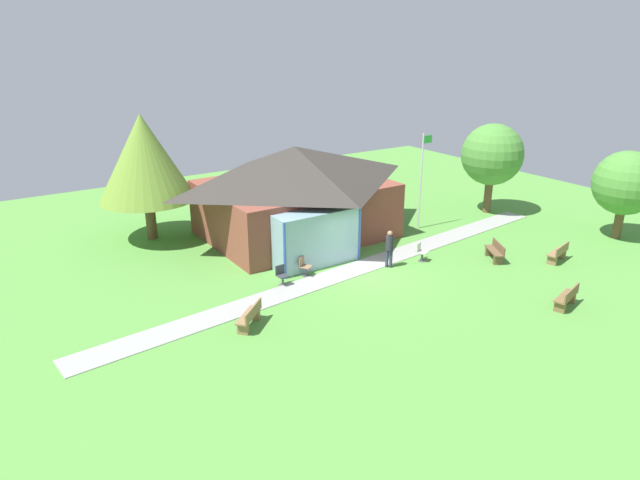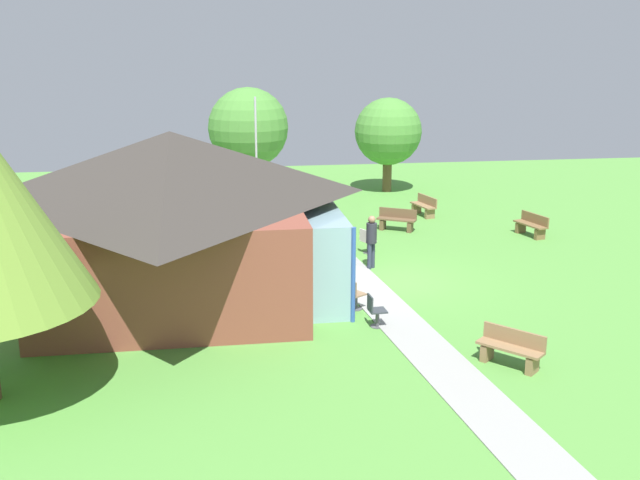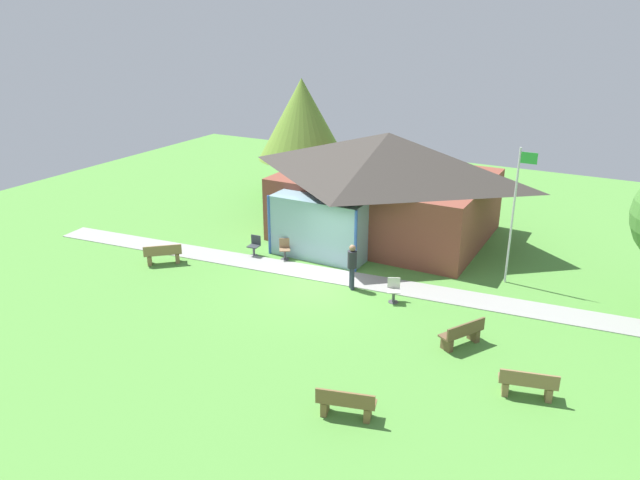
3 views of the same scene
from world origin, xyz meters
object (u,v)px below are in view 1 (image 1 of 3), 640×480
(bench_mid_right, at_px, (495,252))
(patio_chair_lawn_spare, at_px, (421,252))
(patio_chair_west, at_px, (282,276))
(bench_front_right, at_px, (567,298))
(tree_east_hedge, at_px, (492,155))
(tree_far_east, at_px, (626,183))
(flagpole, at_px, (422,177))
(tree_behind_pavilion_left, at_px, (144,158))
(bench_mid_left, at_px, (250,317))
(pavilion, at_px, (296,191))
(bench_lawn_far_right, at_px, (558,253))
(visitor_on_path, at_px, (389,246))
(patio_chair_porch_left, at_px, (305,267))

(bench_mid_right, distance_m, patio_chair_lawn_spare, 3.48)
(patio_chair_lawn_spare, bearing_deg, patio_chair_west, -34.54)
(bench_front_right, height_order, tree_east_hedge, tree_east_hedge)
(bench_front_right, relative_size, tree_far_east, 0.34)
(flagpole, distance_m, tree_behind_pavilion_left, 14.18)
(bench_mid_left, relative_size, tree_east_hedge, 0.27)
(bench_mid_left, xyz_separation_m, patio_chair_lawn_spare, (9.48, 1.29, 0.01))
(bench_front_right, bearing_deg, pavilion, 93.68)
(bench_mid_left, xyz_separation_m, bench_front_right, (10.87, -5.34, 0.00))
(bench_front_right, bearing_deg, flagpole, 64.89)
(bench_lawn_far_right, bearing_deg, pavilion, 116.24)
(pavilion, bearing_deg, visitor_on_path, -77.87)
(bench_lawn_far_right, xyz_separation_m, visitor_on_path, (-6.98, 3.81, 0.62))
(bench_mid_left, distance_m, bench_lawn_far_right, 14.89)
(tree_east_hedge, bearing_deg, pavilion, 167.10)
(patio_chair_porch_left, height_order, patio_chair_west, same)
(bench_front_right, relative_size, tree_behind_pavilion_left, 0.25)
(bench_mid_left, distance_m, tree_behind_pavilion_left, 11.84)
(bench_front_right, height_order, bench_lawn_far_right, same)
(pavilion, height_order, patio_chair_west, pavilion)
(bench_mid_right, bearing_deg, bench_mid_left, 117.63)
(flagpole, xyz_separation_m, patio_chair_west, (-9.88, -2.33, -2.45))
(pavilion, height_order, bench_mid_left, pavilion)
(patio_chair_porch_left, distance_m, tree_behind_pavilion_left, 10.07)
(patio_chair_west, height_order, tree_behind_pavilion_left, tree_behind_pavilion_left)
(flagpole, bearing_deg, bench_mid_left, -159.03)
(bench_lawn_far_right, xyz_separation_m, bench_mid_right, (-2.26, 1.76, 0.00))
(patio_chair_porch_left, bearing_deg, patio_chair_lawn_spare, 132.02)
(bench_lawn_far_right, relative_size, patio_chair_lawn_spare, 1.82)
(bench_mid_right, relative_size, tree_far_east, 0.33)
(bench_lawn_far_right, distance_m, visitor_on_path, 7.97)
(bench_mid_left, height_order, patio_chair_lawn_spare, patio_chair_lawn_spare)
(bench_front_right, relative_size, patio_chair_porch_left, 1.82)
(bench_mid_right, bearing_deg, bench_lawn_far_right, -97.73)
(pavilion, distance_m, visitor_on_path, 6.26)
(patio_chair_lawn_spare, xyz_separation_m, patio_chair_porch_left, (-5.43, 1.51, 0.00))
(flagpole, relative_size, bench_mid_left, 3.66)
(patio_chair_lawn_spare, height_order, tree_east_hedge, tree_east_hedge)
(patio_chair_porch_left, relative_size, tree_far_east, 0.19)
(bench_lawn_far_right, distance_m, patio_chair_porch_left, 11.81)
(patio_chair_lawn_spare, bearing_deg, bench_mid_left, -16.54)
(bench_mid_left, xyz_separation_m, visitor_on_path, (7.74, 1.52, 0.62))
(visitor_on_path, bearing_deg, patio_chair_porch_left, 29.11)
(tree_east_hedge, distance_m, tree_behind_pavilion_left, 19.13)
(flagpole, relative_size, tree_far_east, 1.14)
(tree_behind_pavilion_left, bearing_deg, tree_far_east, -33.32)
(visitor_on_path, bearing_deg, pavilion, -29.64)
(patio_chair_porch_left, bearing_deg, bench_mid_left, 2.13)
(bench_lawn_far_right, relative_size, visitor_on_path, 0.90)
(flagpole, relative_size, tree_east_hedge, 0.99)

